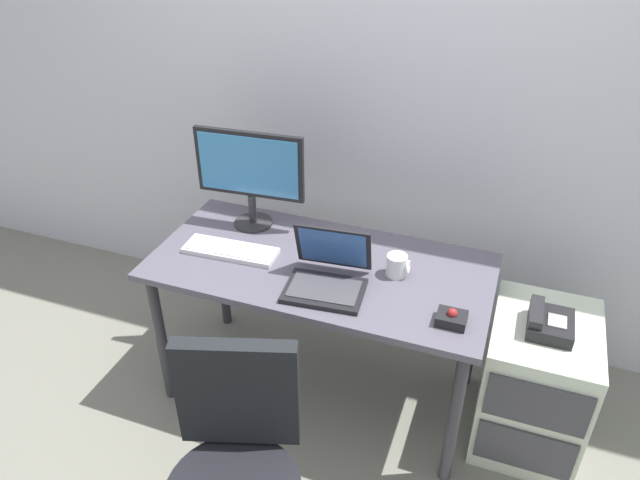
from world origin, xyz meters
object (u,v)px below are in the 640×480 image
monitor_main (250,171)px  trackball_mouse (452,318)px  coffee_mug (397,265)px  laptop (328,274)px  keyboard (231,250)px  file_cabinet (534,383)px  desk_phone (548,323)px

monitor_main → trackball_mouse: monitor_main is taller
monitor_main → coffee_mug: 0.78m
laptop → trackball_mouse: laptop is taller
keyboard → trackball_mouse: bearing=-7.9°
file_cabinet → coffee_mug: size_ratio=6.44×
laptop → coffee_mug: bearing=34.2°
file_cabinet → keyboard: (-1.34, -0.12, 0.44)m
file_cabinet → monitor_main: monitor_main is taller
desk_phone → laptop: bearing=-168.4°
desk_phone → keyboard: size_ratio=0.48×
file_cabinet → laptop: size_ratio=1.82×
trackball_mouse → coffee_mug: coffee_mug is taller
monitor_main → file_cabinet: bearing=-5.8°
keyboard → coffee_mug: size_ratio=4.38×
monitor_main → laptop: size_ratio=1.49×
monitor_main → keyboard: 0.37m
file_cabinet → desk_phone: bearing=-116.8°
desk_phone → monitor_main: (-1.34, 0.15, 0.36)m
desk_phone → coffee_mug: 0.63m
laptop → keyboard: bearing=171.0°
desk_phone → coffee_mug: bearing=-179.0°
trackball_mouse → coffee_mug: size_ratio=1.16×
trackball_mouse → coffee_mug: (-0.26, 0.23, 0.02)m
desk_phone → trackball_mouse: trackball_mouse is taller
trackball_mouse → monitor_main: bearing=158.5°
keyboard → desk_phone: bearing=4.4°
file_cabinet → trackball_mouse: size_ratio=5.57×
keyboard → trackball_mouse: size_ratio=3.79×
keyboard → trackball_mouse: (0.98, -0.14, 0.01)m
monitor_main → trackball_mouse: 1.10m
file_cabinet → coffee_mug: (-0.62, -0.03, 0.47)m
keyboard → coffee_mug: (0.72, 0.09, 0.03)m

